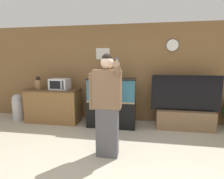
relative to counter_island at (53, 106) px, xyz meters
name	(u,v)px	position (x,y,z in m)	size (l,w,h in m)	color
ground_plane	(96,172)	(1.70, -1.96, -0.45)	(18.00, 18.00, 0.00)	#B2A893
wall_back_paneled	(118,73)	(1.71, 0.51, 0.85)	(10.00, 0.08, 2.60)	brown
counter_island	(53,106)	(0.00, 0.00, 0.00)	(1.45, 0.55, 0.90)	brown
microwave	(60,84)	(0.21, 0.03, 0.59)	(0.47, 0.40, 0.28)	silver
knife_block	(38,84)	(-0.40, -0.01, 0.58)	(0.13, 0.09, 0.34)	olive
aquarium_on_stand	(112,103)	(1.61, -0.06, 0.16)	(1.20, 0.49, 1.22)	black
tv_on_stand	(185,114)	(3.38, 0.04, -0.07)	(1.59, 0.40, 1.31)	brown
person_standing	(107,104)	(1.77, -1.47, 0.46)	(0.55, 0.42, 1.75)	#515156
trash_bin	(18,106)	(-1.07, 0.01, -0.07)	(0.30, 0.30, 0.73)	#B7B7BC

